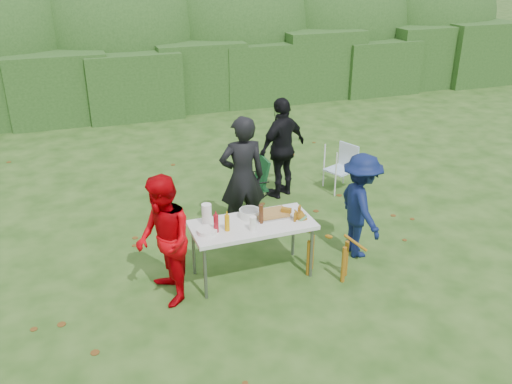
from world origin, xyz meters
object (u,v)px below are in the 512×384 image
object	(u,v)px
folding_table	(252,227)
camping_chair	(250,184)
person_red_jacket	(164,241)
paper_towel_roll	(207,214)
lawn_chair	(340,168)
dog	(328,246)
mustard_bottle	(227,223)
beer_bottle	(261,214)
ketchup_bottle	(216,223)
person_black_puffy	(282,148)
person_cook	(242,178)
child	(361,206)

from	to	relation	value
folding_table	camping_chair	bearing A→B (deg)	71.15
person_red_jacket	paper_towel_roll	world-z (taller)	person_red_jacket
folding_table	person_red_jacket	world-z (taller)	person_red_jacket
lawn_chair	paper_towel_roll	bearing A→B (deg)	11.80
dog	camping_chair	xyz separation A→B (m)	(-0.26, 2.14, -0.00)
mustard_bottle	folding_table	bearing A→B (deg)	12.23
beer_bottle	ketchup_bottle	bearing A→B (deg)	-176.81
lawn_chair	person_black_puffy	bearing A→B (deg)	-28.91
ketchup_bottle	mustard_bottle	bearing A→B (deg)	-5.84
camping_chair	lawn_chair	distance (m)	1.69
person_black_puffy	ketchup_bottle	size ratio (longest dim) A/B	7.57
camping_chair	person_black_puffy	bearing A→B (deg)	-152.23
paper_towel_roll	person_cook	bearing A→B (deg)	49.64
mustard_bottle	beer_bottle	world-z (taller)	beer_bottle
dog	beer_bottle	size ratio (longest dim) A/B	3.69
camping_chair	ketchup_bottle	distance (m)	2.22
beer_bottle	paper_towel_roll	size ratio (longest dim) A/B	0.92
child	beer_bottle	world-z (taller)	child
folding_table	lawn_chair	xyz separation A→B (m)	(2.30, 2.00, -0.29)
person_cook	person_red_jacket	size ratio (longest dim) A/B	1.14
dog	ketchup_bottle	distance (m)	1.45
ketchup_bottle	paper_towel_roll	bearing A→B (deg)	101.65
folding_table	child	distance (m)	1.52
person_cook	child	distance (m)	1.66
folding_table	person_cook	size ratio (longest dim) A/B	0.85
person_red_jacket	camping_chair	distance (m)	2.63
dog	paper_towel_roll	xyz separation A→B (m)	(-1.40, 0.50, 0.45)
person_black_puffy	paper_towel_roll	bearing A→B (deg)	23.23
person_black_puffy	lawn_chair	world-z (taller)	person_black_puffy
child	dog	distance (m)	0.77
beer_bottle	person_black_puffy	bearing A→B (deg)	61.40
folding_table	child	world-z (taller)	child
ketchup_bottle	paper_towel_roll	size ratio (longest dim) A/B	0.85
mustard_bottle	beer_bottle	size ratio (longest dim) A/B	0.83
person_cook	lawn_chair	distance (m)	2.32
child	person_black_puffy	bearing A→B (deg)	10.68
folding_table	child	xyz separation A→B (m)	(1.52, 0.02, 0.03)
person_red_jacket	person_black_puffy	bearing A→B (deg)	129.19
person_cook	beer_bottle	xyz separation A→B (m)	(-0.13, -1.09, -0.03)
lawn_chair	beer_bottle	bearing A→B (deg)	21.61
camping_chair	person_red_jacket	bearing A→B (deg)	50.56
person_cook	lawn_chair	world-z (taller)	person_cook
camping_chair	mustard_bottle	xyz separation A→B (m)	(-0.96, -1.89, 0.42)
person_red_jacket	person_black_puffy	xyz separation A→B (m)	(2.39, 2.27, 0.06)
folding_table	dog	world-z (taller)	dog
person_red_jacket	mustard_bottle	distance (m)	0.77
dog	beer_bottle	world-z (taller)	beer_bottle
person_cook	child	xyz separation A→B (m)	(1.28, -1.04, -0.17)
folding_table	beer_bottle	xyz separation A→B (m)	(0.10, -0.03, 0.17)
person_red_jacket	ketchup_bottle	size ratio (longest dim) A/B	7.06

